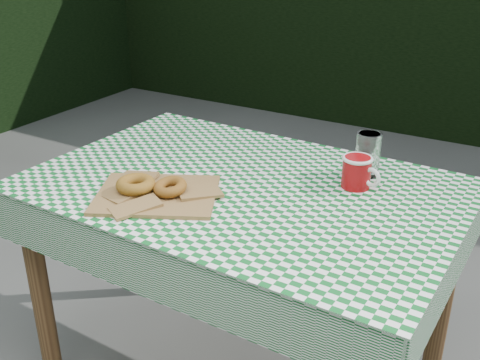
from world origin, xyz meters
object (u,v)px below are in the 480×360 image
Objects in this scene: coffee_mug at (356,172)px; drinking_glass at (368,154)px; table at (242,295)px; paper_bag at (157,194)px.

drinking_glass reaches higher than coffee_mug.
table is at bearing -137.40° from coffee_mug.
drinking_glass is at bearing 44.14° from paper_bag.
paper_bag reaches higher than table.
coffee_mug is (0.44, 0.33, 0.04)m from paper_bag.
table is 3.72× the size of paper_bag.
drinking_glass is at bearing 107.74° from coffee_mug.
paper_bag is at bearing -126.84° from coffee_mug.
table is 9.22× the size of drinking_glass.
coffee_mug is 0.10m from drinking_glass.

